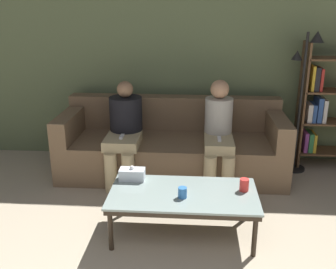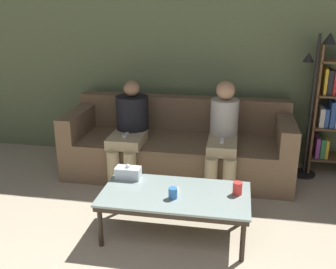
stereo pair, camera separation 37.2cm
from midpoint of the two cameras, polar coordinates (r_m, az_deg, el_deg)
wall_back at (r=4.76m, az=-1.18°, el=11.84°), size 12.00×0.06×2.60m
couch at (r=4.47m, az=-1.74°, el=-1.82°), size 2.47×0.93×0.82m
coffee_table at (r=3.27m, az=-1.07°, el=-9.07°), size 1.22×0.64×0.39m
cup_near_left at (r=3.15m, az=-1.29°, el=-8.50°), size 0.07×0.07×0.09m
cup_near_right at (r=3.28m, az=7.82°, el=-7.33°), size 0.08×0.08×0.10m
tissue_box at (r=3.48m, az=-8.30°, el=-5.78°), size 0.22×0.12×0.13m
game_remote at (r=3.24m, az=-1.07°, el=-8.33°), size 0.04×0.15×0.02m
bookshelf at (r=4.83m, az=20.98°, el=3.61°), size 1.02×0.32×1.46m
standing_lamp at (r=4.53m, az=16.87°, el=6.44°), size 0.31×0.26×1.58m
seated_person_left_end at (r=4.26m, az=-8.83°, el=0.85°), size 0.36×0.71×1.07m
seated_person_mid_left at (r=4.14m, az=4.84°, el=0.48°), size 0.31×0.68×1.10m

